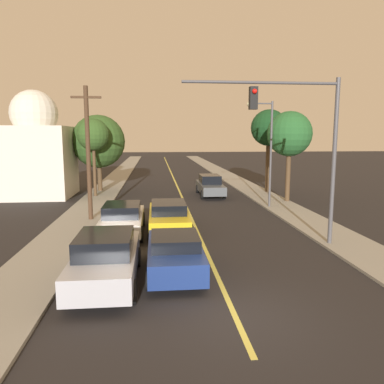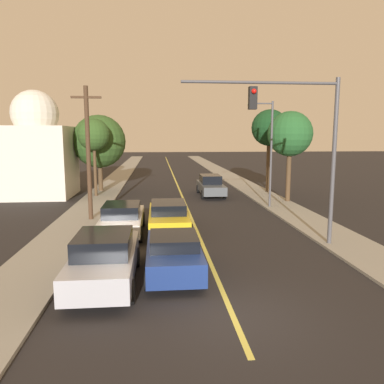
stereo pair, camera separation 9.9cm
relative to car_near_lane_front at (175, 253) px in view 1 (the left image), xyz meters
name	(u,v)px [view 1 (the left image)]	position (x,y,z in m)	size (l,w,h in m)	color
ground_plane	(235,316)	(1.42, -3.21, -0.75)	(200.00, 200.00, 0.00)	black
road_surface	(172,175)	(1.42, 32.79, -0.75)	(10.16, 80.00, 0.01)	black
sidewalk_left	(119,175)	(-4.91, 32.79, -0.69)	(2.50, 80.00, 0.12)	gray
sidewalk_right	(224,174)	(7.75, 32.79, -0.69)	(2.50, 80.00, 0.12)	gray
car_near_lane_front	(175,253)	(0.00, 0.00, 0.00)	(1.94, 4.25, 1.44)	navy
car_near_lane_second	(168,216)	(0.00, 5.95, 0.02)	(2.02, 5.10, 1.50)	gold
car_outer_lane_front	(106,258)	(-2.24, -0.70, 0.12)	(2.03, 4.93, 1.72)	#A5A8B2
car_outer_lane_second	(122,218)	(-2.24, 5.48, 0.05)	(2.03, 4.90, 1.53)	white
car_far_oncoming	(210,185)	(3.71, 16.85, 0.07)	(1.87, 5.19, 1.64)	#474C51
traffic_signal_mast	(301,131)	(5.40, 2.75, 4.18)	(6.54, 0.42, 6.99)	#47474C
streetlamp_right	(265,140)	(6.45, 11.31, 3.75)	(1.72, 0.36, 6.80)	#47474C
utility_pole_left	(88,151)	(-4.26, 8.55, 3.16)	(1.60, 0.24, 7.26)	#422D1E
tree_left_near	(93,135)	(-5.28, 16.90, 4.04)	(2.44, 2.44, 5.93)	#4C3823
tree_left_far	(98,142)	(-5.31, 19.71, 3.50)	(4.39, 4.39, 6.34)	#4C3823
tree_right_near	(290,134)	(8.75, 13.20, 4.09)	(3.13, 3.13, 6.32)	#4C3823
tree_right_far	(269,129)	(8.69, 17.80, 4.56)	(2.96, 2.96, 6.75)	#4C3823
domed_building_left	(36,151)	(-9.78, 17.73, 2.82)	(5.24, 5.24, 8.19)	beige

